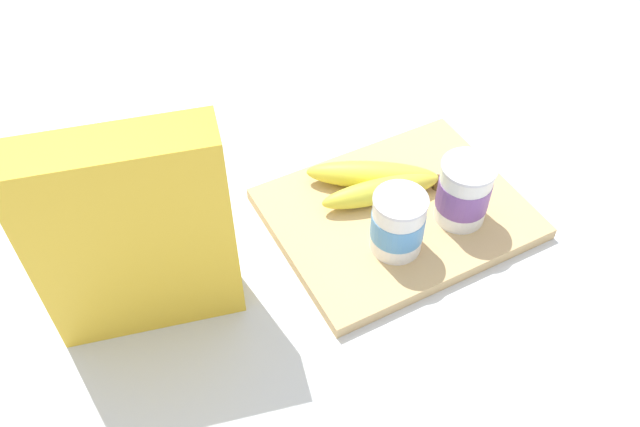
% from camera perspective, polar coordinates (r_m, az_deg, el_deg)
% --- Properties ---
extents(ground_plane, '(2.40, 2.40, 0.00)m').
position_cam_1_polar(ground_plane, '(0.89, 6.60, -0.38)').
color(ground_plane, silver).
extents(cutting_board, '(0.32, 0.25, 0.02)m').
position_cam_1_polar(cutting_board, '(0.88, 6.65, 0.01)').
color(cutting_board, tan).
rests_on(cutting_board, ground_plane).
extents(cereal_box, '(0.21, 0.11, 0.26)m').
position_cam_1_polar(cereal_box, '(0.72, -15.78, -1.96)').
color(cereal_box, yellow).
rests_on(cereal_box, ground_plane).
extents(yogurt_cup_front, '(0.07, 0.07, 0.09)m').
position_cam_1_polar(yogurt_cup_front, '(0.85, 12.29, 1.83)').
color(yogurt_cup_front, white).
rests_on(yogurt_cup_front, cutting_board).
extents(yogurt_cup_back, '(0.07, 0.07, 0.08)m').
position_cam_1_polar(yogurt_cup_back, '(0.80, 6.73, -0.85)').
color(yogurt_cup_back, white).
rests_on(yogurt_cup_back, cutting_board).
extents(banana_bunch, '(0.17, 0.13, 0.04)m').
position_cam_1_polar(banana_bunch, '(0.89, 4.89, 2.76)').
color(banana_bunch, yellow).
rests_on(banana_bunch, cutting_board).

